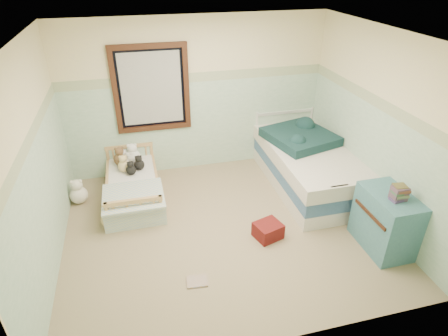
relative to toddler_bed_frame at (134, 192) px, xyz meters
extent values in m
cube|color=#857655|center=(1.15, -1.05, -0.11)|extent=(4.20, 3.60, 0.02)
cube|color=white|center=(1.15, -1.05, 2.41)|extent=(4.20, 3.60, 0.02)
cube|color=beige|center=(1.15, 0.75, 1.15)|extent=(4.20, 0.04, 2.50)
cube|color=beige|center=(1.15, -2.85, 1.15)|extent=(4.20, 0.04, 2.50)
cube|color=beige|center=(-0.95, -1.05, 1.15)|extent=(0.04, 3.60, 2.50)
cube|color=beige|center=(3.25, -1.05, 1.15)|extent=(0.04, 3.60, 2.50)
cube|color=#8DB399|center=(1.15, 0.74, 0.65)|extent=(4.20, 0.01, 1.50)
cube|color=#51715A|center=(1.15, 0.74, 1.48)|extent=(4.20, 0.01, 0.15)
cube|color=black|center=(0.45, 0.71, 1.35)|extent=(1.16, 0.06, 1.36)
cube|color=beige|center=(0.45, 0.72, 1.35)|extent=(0.92, 0.01, 1.12)
cube|color=tan|center=(0.00, 0.00, 0.00)|extent=(0.77, 1.53, 0.20)
cube|color=silver|center=(0.00, 0.00, 0.16)|extent=(0.70, 1.47, 0.12)
cube|color=#88ADD1|center=(0.00, -0.48, 0.23)|extent=(0.83, 0.77, 0.03)
sphere|color=brown|center=(-0.15, 0.50, 0.32)|extent=(0.21, 0.21, 0.21)
sphere|color=white|center=(0.05, 0.50, 0.34)|extent=(0.24, 0.24, 0.24)
sphere|color=#D7BB7D|center=(-0.10, 0.28, 0.31)|extent=(0.19, 0.19, 0.19)
sphere|color=black|center=(0.13, 0.28, 0.30)|extent=(0.16, 0.16, 0.16)
sphere|color=white|center=(-0.80, 0.06, 0.03)|extent=(0.26, 0.26, 0.26)
sphere|color=#D7BB7D|center=(-0.33, -0.65, 0.03)|extent=(0.25, 0.25, 0.25)
cube|color=silver|center=(2.70, -0.32, 0.01)|extent=(1.09, 2.17, 0.22)
cube|color=navy|center=(2.70, -0.32, 0.23)|extent=(1.09, 2.17, 0.22)
cube|color=silver|center=(2.70, -0.32, 0.45)|extent=(1.13, 2.21, 0.22)
cube|color=#102F2F|center=(2.65, -0.02, 0.63)|extent=(1.14, 1.18, 0.14)
cube|color=#366475|center=(3.00, -1.88, 0.29)|extent=(0.48, 0.77, 0.77)
cube|color=brown|center=(3.00, -1.97, 0.76)|extent=(0.17, 0.14, 0.17)
cube|color=#A11B18|center=(1.67, -1.38, 0.01)|extent=(0.40, 0.38, 0.21)
cube|color=orange|center=(0.62, -1.92, -0.09)|extent=(0.26, 0.21, 0.02)
sphere|color=black|center=(0.00, 0.15, 0.30)|extent=(0.15, 0.15, 0.15)
sphere|color=white|center=(0.05, 0.46, 0.30)|extent=(0.17, 0.17, 0.17)
sphere|color=white|center=(-0.01, 0.48, 0.29)|extent=(0.15, 0.15, 0.15)
sphere|color=white|center=(-0.09, 0.53, 0.30)|extent=(0.17, 0.17, 0.17)
camera|label=1|loc=(0.17, -4.97, 3.16)|focal=30.10mm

